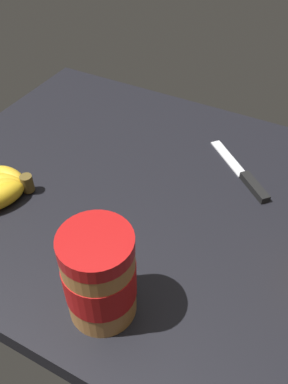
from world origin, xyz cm
name	(u,v)px	position (x,y,z in cm)	size (l,w,h in cm)	color
ground_plane	(145,200)	(0.00, 0.00, -1.76)	(76.31, 60.32, 3.53)	black
peanut_butter_jar	(100,277)	(5.22, -21.28, 6.63)	(8.67, 8.67, 13.51)	#B27238
butter_knife	(243,174)	(13.00, 11.57, 0.48)	(14.20, 12.94, 1.20)	silver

